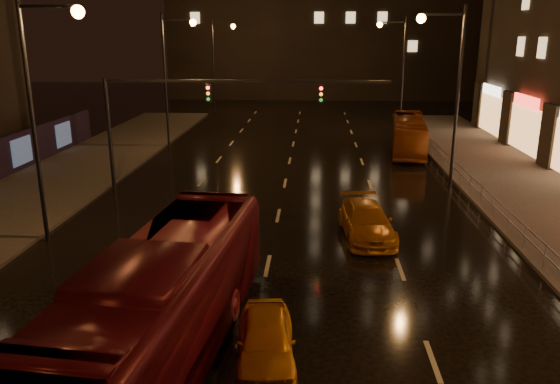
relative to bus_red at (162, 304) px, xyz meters
name	(u,v)px	position (x,y,z in m)	size (l,w,h in m)	color
ground	(283,193)	(2.22, 16.40, -1.68)	(140.00, 140.00, 0.00)	black
traffic_signal	(189,107)	(-2.84, 16.40, 3.06)	(15.31, 0.32, 6.20)	black
railing_right	(482,190)	(12.42, 14.40, -0.78)	(0.05, 56.00, 1.00)	#99999E
bus_red	(162,304)	(0.00, 0.00, 0.00)	(2.82, 12.04, 3.35)	#5E0D14
bus_curb	(409,134)	(10.88, 27.79, -0.34)	(2.25, 9.61, 2.68)	#82360D
taxi_near	(266,340)	(2.72, 0.13, -1.03)	(1.52, 3.77, 1.28)	orange
taxi_far	(366,221)	(6.22, 9.76, -0.96)	(1.99, 4.91, 1.42)	#BE6A11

